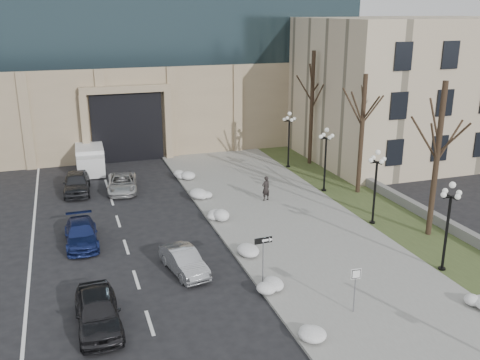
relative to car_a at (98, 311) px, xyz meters
The scene contains 28 objects.
sidewalk 14.29m from the car_a, 32.38° to the left, with size 9.00×40.00×0.12m, color gray.
curb 10.76m from the car_a, 45.34° to the left, with size 0.30×40.00×0.14m, color gray.
grass_strip 20.08m from the car_a, 22.39° to the left, with size 4.00×40.00×0.10m, color #3B4924.
stone_wall 22.70m from the car_a, 25.14° to the left, with size 0.50×30.00×0.70m, color slate.
classical_building 37.79m from the car_a, 35.29° to the left, with size 22.00×18.12×12.00m.
car_a is the anchor object (origin of this frame).
car_b 5.78m from the car_a, 39.35° to the left, with size 1.31×3.75×1.23m, color #96989D.
car_c 8.83m from the car_a, 91.64° to the left, with size 1.76×4.32×1.25m, color navy.
car_d 17.73m from the car_a, 80.20° to the left, with size 2.04×4.42×1.23m, color #BABABA.
car_e 18.16m from the car_a, 90.36° to the left, with size 1.80×4.47×1.52m, color #2B2C30.
pedestrian 17.06m from the car_a, 44.87° to the left, with size 0.63×0.41×1.73m, color black.
box_truck 24.08m from the car_a, 87.17° to the left, with size 2.38×6.31×1.98m.
one_way_sign 8.09m from the car_a, ahead, with size 0.93×0.25×2.49m.
keep_sign 10.88m from the car_a, 13.22° to the right, with size 0.47×0.08×2.18m.
snow_clump_b 8.79m from the car_a, 23.49° to the right, with size 1.10×1.60×0.36m, color white.
snow_clump_c 7.80m from the car_a, ahead, with size 1.10×1.60×0.36m, color white.
snow_clump_d 9.53m from the car_a, 30.16° to the left, with size 1.10×1.60×0.36m, color white.
snow_clump_e 12.40m from the car_a, 50.00° to the left, with size 1.10×1.60×0.36m, color white.
snow_clump_f 16.23m from the car_a, 59.83° to the left, with size 1.10×1.60×0.36m, color white.
snow_clump_g 20.37m from the car_a, 67.59° to the left, with size 1.10×1.60×0.36m, color white.
snow_clump_h 16.53m from the car_a, 13.55° to the right, with size 1.10×1.60×0.36m, color white.
lamppost_a 17.01m from the car_a, ahead, with size 1.18×1.18×4.76m.
lamppost_b 18.08m from the car_a, 20.03° to the left, with size 1.18×1.18×4.76m.
lamppost_c 21.19m from the car_a, 36.88° to the left, with size 1.18×1.18×4.76m.
lamppost_d 25.61m from the car_a, 48.64° to the left, with size 1.18×1.18×4.76m.
tree_near 20.05m from the car_a, 10.82° to the left, with size 3.20×3.20×9.00m.
tree_mid 22.83m from the car_a, 31.43° to the left, with size 3.20×3.20×8.50m.
tree_far 27.89m from the car_a, 45.88° to the left, with size 3.20×3.20×9.50m.
Camera 1 is at (-9.12, -13.84, 12.62)m, focal length 40.00 mm.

